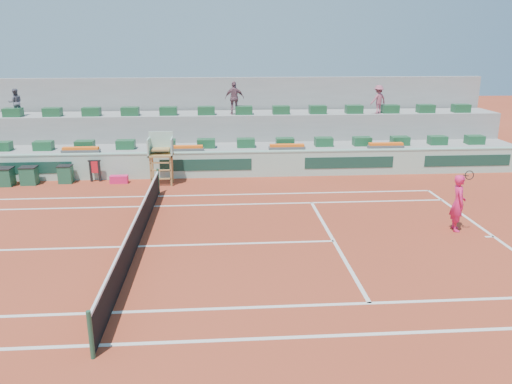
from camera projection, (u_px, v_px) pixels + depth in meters
ground at (138, 247)px, 16.04m from camera, size 90.00×90.00×0.00m
seating_tier_lower at (169, 156)px, 26.09m from camera, size 36.00×4.00×1.20m
seating_tier_upper at (171, 137)px, 27.41m from camera, size 36.00×2.40×2.60m
stadium_back_wall at (173, 117)px, 28.68m from camera, size 36.00×0.40×4.40m
player_bag at (119, 179)px, 23.23m from camera, size 0.81×0.36×0.36m
spectator_left at (16, 102)px, 25.99m from camera, size 0.84×0.77×1.41m
spectator_mid at (234, 98)px, 26.45m from camera, size 1.03×0.46×1.74m
spectator_right at (378, 99)px, 26.81m from camera, size 1.13×0.92×1.52m
court_lines at (138, 246)px, 16.04m from camera, size 23.89×11.09×0.01m
tennis_net at (137, 231)px, 15.89m from camera, size 0.10×11.97×1.10m
advertising_hoarding at (165, 165)px, 23.98m from camera, size 36.00×0.34×1.26m
umpire_chair at (161, 151)px, 22.76m from camera, size 1.10×0.90×2.40m
seat_row_lower at (166, 144)px, 24.99m from camera, size 32.90×0.60×0.44m
seat_row_upper at (168, 111)px, 26.40m from camera, size 32.90×0.60×0.44m
flower_planters at (133, 149)px, 24.15m from camera, size 26.80×0.36×0.28m
drink_cooler_a at (66, 174)px, 23.20m from camera, size 0.64×0.55×0.84m
drink_cooler_b at (29, 175)px, 22.95m from camera, size 0.73×0.63×0.84m
drink_cooler_c at (4, 177)px, 22.76m from camera, size 0.82×0.71×0.84m
towel_rack at (95, 169)px, 23.38m from camera, size 0.58×0.10×1.03m
tennis_player at (458, 203)px, 17.18m from camera, size 0.61×0.96×2.28m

